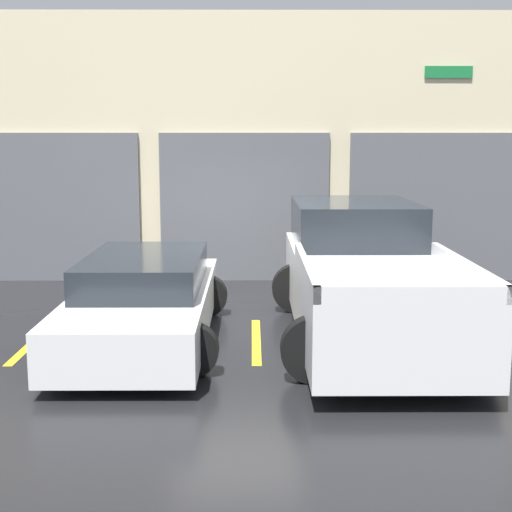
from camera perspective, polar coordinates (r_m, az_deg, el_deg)
ground_plane at (r=11.12m, az=-0.02°, el=-4.93°), size 28.00×28.00×0.00m
shophouse_building at (r=14.05m, az=-0.14°, el=8.36°), size 13.26×0.68×5.10m
pickup_truck at (r=10.08m, az=8.71°, el=-1.65°), size 2.53×5.40×1.79m
sedan_white at (r=9.86m, az=-8.90°, el=-3.53°), size 2.16×4.67×1.18m
parking_stripe_far_left at (r=10.31m, az=-17.32°, el=-6.50°), size 0.12×2.20×0.01m
parking_stripe_left at (r=9.86m, az=0.02°, el=-6.77°), size 0.12×2.20×0.01m
parking_stripe_centre at (r=10.34m, az=17.29°, el=-6.44°), size 0.12×2.20×0.01m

